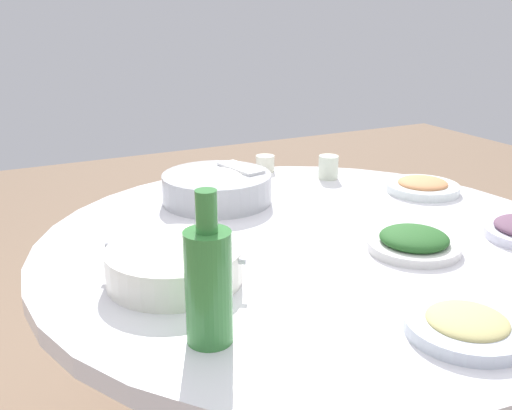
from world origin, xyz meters
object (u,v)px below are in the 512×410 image
Objects in this scene: round_dining_table at (312,289)px; soup_bowl at (174,266)px; tea_cup_near at (265,163)px; dish_shrimp at (423,186)px; dish_noodles at (467,325)px; dish_greens at (414,242)px; tea_cup_far at (328,167)px; green_bottle at (208,283)px; rice_bowl at (217,187)px.

soup_bowl is at bearing -169.86° from round_dining_table.
dish_shrimp is at bearing -52.78° from tea_cup_near.
dish_noodles is at bearing -126.47° from dish_shrimp.
dish_greens is 2.81× the size of tea_cup_far.
dish_greens is at bearing -90.41° from tea_cup_near.
soup_bowl reaches higher than dish_noodles.
round_dining_table is 6.27× the size of dish_greens.
dish_noodles is at bearing -23.78° from green_bottle.
dish_noodles reaches higher than round_dining_table.
dish_shrimp is (0.47, 0.16, 0.15)m from round_dining_table.
soup_bowl is (-0.36, -0.06, 0.16)m from round_dining_table.
round_dining_table is at bearing -127.06° from tea_cup_far.
dish_shrimp is at bearing 19.02° from round_dining_table.
rice_bowl is 1.12× the size of soup_bowl.
tea_cup_near is at bearing 81.18° from dish_noodles.
dish_noodles is at bearing -89.18° from round_dining_table.
tea_cup_far is (0.14, 0.56, 0.02)m from dish_greens.
soup_bowl is (-0.27, -0.41, -0.01)m from rice_bowl.
green_bottle is (-0.54, -0.14, 0.08)m from dish_greens.
rice_bowl is 0.49m from soup_bowl.
dish_noodles is at bearing -116.62° from dish_greens.
tea_cup_near reaches higher than dish_greens.
tea_cup_far is (0.66, 0.47, 0.00)m from soup_bowl.
rice_bowl is 1.17× the size of green_bottle.
dish_shrimp is at bearing 15.26° from soup_bowl.
soup_bowl reaches higher than round_dining_table.
round_dining_table is 4.80× the size of soup_bowl.
soup_bowl is 0.82m from tea_cup_near.
soup_bowl is at bearing -144.92° from tea_cup_far.
rice_bowl reaches higher than tea_cup_near.
rice_bowl is 1.45× the size of dish_noodles.
green_bottle reaches higher than dish_noodles.
rice_bowl is 0.40m from tea_cup_far.
dish_greens is (0.52, -0.09, -0.01)m from soup_bowl.
rice_bowl is 0.57m from dish_greens.
tea_cup_far is at bearing 71.14° from dish_noodles.
round_dining_table is 0.53m from tea_cup_far.
round_dining_table is 0.49m from dish_noodles.
green_bottle is (-0.85, -0.46, 0.09)m from dish_shrimp.
tea_cup_near reaches higher than round_dining_table.
dish_noodles is 0.78m from dish_shrimp.
green_bottle reaches higher than tea_cup_near.
soup_bowl is at bearing 169.86° from dish_greens.
soup_bowl is at bearing 84.99° from green_bottle.
tea_cup_near is (-0.31, 0.40, 0.01)m from dish_shrimp.
rice_bowl reaches higher than round_dining_table.
rice_bowl is at bearing 57.16° from soup_bowl.
rice_bowl is 1.44× the size of dish_shrimp.
dish_greens is 0.58m from tea_cup_far.
green_bottle reaches higher than round_dining_table.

